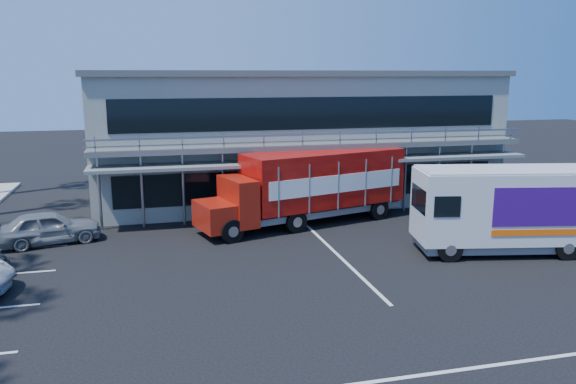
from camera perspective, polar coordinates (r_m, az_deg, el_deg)
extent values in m
plane|color=black|center=(19.31, 2.52, -9.78)|extent=(120.00, 120.00, 0.00)
cube|color=gray|center=(33.41, 0.28, 5.67)|extent=(22.00, 10.00, 7.00)
cube|color=#515454|center=(33.21, 0.29, 11.94)|extent=(22.40, 10.40, 0.30)
cube|color=#515454|center=(28.04, 3.08, 4.66)|extent=(22.00, 1.20, 0.25)
cube|color=gray|center=(27.45, 3.43, 5.55)|extent=(22.00, 0.08, 0.90)
cube|color=slate|center=(27.85, 3.25, 3.15)|extent=(22.00, 1.80, 0.15)
cube|color=black|center=(28.90, 2.70, 0.86)|extent=(20.00, 0.06, 1.60)
cube|color=black|center=(28.43, 2.78, 8.00)|extent=(20.00, 0.06, 1.60)
cube|color=#9D190C|center=(24.98, -7.37, -2.41)|extent=(1.96, 2.54, 1.20)
cube|color=#9D190C|center=(25.27, -5.10, -0.91)|extent=(1.64, 2.67, 2.09)
cube|color=black|center=(25.15, -5.13, 0.42)|extent=(0.63, 2.05, 0.70)
cube|color=#B3150B|center=(27.32, 3.65, 1.47)|extent=(8.36, 4.58, 2.59)
cube|color=slate|center=(27.64, 3.61, -1.68)|extent=(8.25, 4.22, 0.30)
cube|color=white|center=(26.32, 5.14, 0.83)|extent=(7.07, 2.03, 0.85)
cube|color=white|center=(28.38, 2.25, 1.68)|extent=(7.07, 2.03, 0.85)
cylinder|color=black|center=(24.24, -5.69, -3.98)|extent=(1.07, 0.55, 1.04)
cylinder|color=black|center=(26.19, -7.65, -2.82)|extent=(1.07, 0.55, 1.04)
cylinder|color=black|center=(25.65, 0.84, -3.03)|extent=(1.07, 0.55, 1.04)
cylinder|color=black|center=(27.50, -1.48, -2.01)|extent=(1.07, 0.55, 1.04)
cylinder|color=black|center=(28.31, 9.22, -1.76)|extent=(1.07, 0.55, 1.04)
cylinder|color=black|center=(29.99, 6.60, -0.91)|extent=(1.07, 0.55, 1.04)
cube|color=silver|center=(24.16, 21.20, -1.24)|extent=(7.41, 3.74, 2.83)
cube|color=slate|center=(24.55, 20.92, -4.81)|extent=(7.09, 3.44, 0.35)
cube|color=black|center=(22.90, 13.18, -0.65)|extent=(0.44, 1.96, 0.96)
cube|color=silver|center=(23.90, 21.46, 2.14)|extent=(7.26, 3.66, 0.08)
cube|color=#360C6D|center=(23.39, 24.25, -1.40)|extent=(3.58, 0.73, 1.52)
cube|color=#360C6D|center=(25.55, 21.79, -0.14)|extent=(3.58, 0.73, 1.52)
cube|color=#F2590C|center=(23.62, 24.04, -3.79)|extent=(3.58, 0.72, 0.25)
cylinder|color=black|center=(22.66, 16.12, -5.63)|extent=(1.01, 0.46, 0.97)
cylinder|color=black|center=(24.61, 14.53, -4.15)|extent=(1.01, 0.46, 0.97)
cylinder|color=black|center=(24.55, 26.49, -5.09)|extent=(1.01, 0.46, 0.97)
cylinder|color=black|center=(26.36, 24.25, -3.77)|extent=(1.01, 0.46, 0.97)
imported|color=gray|center=(26.07, -23.13, -3.32)|extent=(4.48, 2.65, 1.43)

